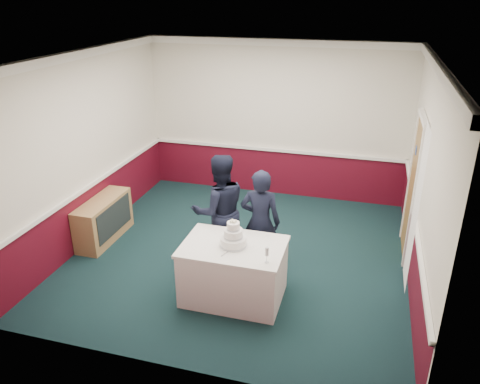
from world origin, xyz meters
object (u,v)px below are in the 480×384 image
(wedding_cake, at_px, (233,238))
(person_man, at_px, (220,211))
(champagne_flute, at_px, (267,252))
(person_woman, at_px, (260,222))
(cake_table, at_px, (234,271))
(cake_knife, at_px, (226,253))
(sideboard, at_px, (104,220))

(wedding_cake, xyz_separation_m, person_man, (-0.44, 0.80, -0.04))
(champagne_flute, height_order, person_woman, person_woman)
(cake_table, relative_size, person_woman, 0.84)
(person_man, xyz_separation_m, person_woman, (0.62, -0.06, -0.07))
(cake_knife, bearing_deg, cake_table, 100.03)
(sideboard, bearing_deg, person_woman, -4.64)
(person_woman, bearing_deg, champagne_flute, 104.45)
(wedding_cake, bearing_deg, champagne_flute, -29.25)
(cake_table, height_order, champagne_flute, champagne_flute)
(wedding_cake, height_order, person_man, person_man)
(person_man, bearing_deg, champagne_flute, 99.12)
(champagne_flute, relative_size, person_woman, 0.13)
(person_man, bearing_deg, person_woman, 142.04)
(cake_table, height_order, wedding_cake, wedding_cake)
(cake_knife, xyz_separation_m, person_woman, (0.21, 0.93, -0.01))
(sideboard, height_order, person_man, person_man)
(cake_table, bearing_deg, person_woman, 76.26)
(cake_table, height_order, cake_knife, cake_knife)
(sideboard, relative_size, person_man, 0.70)
(person_man, height_order, person_woman, person_man)
(sideboard, bearing_deg, person_man, -4.27)
(sideboard, distance_m, champagne_flute, 3.29)
(person_man, bearing_deg, wedding_cake, 86.99)
(sideboard, height_order, person_woman, person_woman)
(cake_table, xyz_separation_m, wedding_cake, (0.00, 0.00, 0.50))
(champagne_flute, bearing_deg, cake_table, 150.75)
(cake_knife, xyz_separation_m, person_man, (-0.41, 1.00, 0.06))
(sideboard, xyz_separation_m, champagne_flute, (2.99, -1.23, 0.58))
(sideboard, height_order, wedding_cake, wedding_cake)
(cake_table, distance_m, champagne_flute, 0.78)
(wedding_cake, xyz_separation_m, person_woman, (0.18, 0.73, -0.11))
(wedding_cake, distance_m, person_woman, 0.76)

